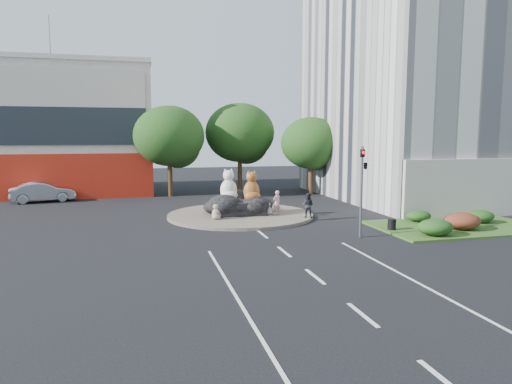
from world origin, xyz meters
TOP-DOWN VIEW (x-y plane):
  - ground at (0.00, 0.00)m, footprint 120.00×120.00m
  - roundabout_island at (0.00, 10.00)m, footprint 10.00×10.00m
  - rock_plinth at (0.00, 10.00)m, footprint 3.20×2.60m
  - shophouse_block at (-18.00, 27.91)m, footprint 25.20×12.30m
  - grass_verge at (12.00, 3.00)m, footprint 10.00×6.00m
  - tree_left at (-3.93, 22.06)m, footprint 6.46×6.46m
  - tree_mid at (3.07, 24.06)m, footprint 6.84×6.84m
  - tree_right at (9.07, 20.06)m, footprint 5.70×5.70m
  - hedge_near_green at (9.00, 1.00)m, footprint 2.00×1.60m
  - hedge_red at (11.50, 2.00)m, footprint 2.20×1.76m
  - hedge_mid_green at (14.00, 3.50)m, footprint 1.80×1.44m
  - hedge_back_green at (10.50, 4.80)m, footprint 1.60×1.28m
  - traffic_light at (5.10, 2.00)m, footprint 0.44×1.24m
  - street_lamp at (12.82, 8.00)m, footprint 2.34×0.22m
  - cat_white at (-0.77, 10.22)m, footprint 1.41×1.24m
  - cat_tabby at (0.70, 9.61)m, footprint 1.34×1.18m
  - kitten_calico at (-1.98, 8.32)m, footprint 0.82×0.80m
  - kitten_white at (1.80, 9.26)m, footprint 0.66×0.64m
  - pedestrian_pink at (2.33, 9.00)m, footprint 0.71×0.60m
  - pedestrian_dark at (4.00, 7.49)m, footprint 1.00×0.96m
  - parked_car at (-14.67, 20.92)m, footprint 5.37×2.94m
  - litter_bin at (7.50, 2.96)m, footprint 0.49×0.49m

SIDE VIEW (x-z plane):
  - ground at x=0.00m, z-range 0.00..0.00m
  - grass_verge at x=12.00m, z-range 0.00..0.12m
  - roundabout_island at x=0.00m, z-range 0.00..0.20m
  - litter_bin at x=7.50m, z-range 0.12..0.76m
  - hedge_back_green at x=10.50m, z-range 0.12..0.84m
  - hedge_mid_green at x=14.00m, z-range 0.12..0.93m
  - hedge_near_green at x=9.00m, z-range 0.12..1.02m
  - hedge_red at x=11.50m, z-range 0.12..1.11m
  - kitten_white at x=1.80m, z-range 0.20..1.05m
  - rock_plinth at x=0.00m, z-range 0.20..1.10m
  - kitten_calico at x=-1.98m, z-range 0.20..1.23m
  - parked_car at x=-14.67m, z-range 0.00..1.68m
  - pedestrian_dark at x=4.00m, z-range 0.20..1.83m
  - pedestrian_pink at x=2.33m, z-range 0.20..1.86m
  - cat_tabby at x=0.70m, z-range 1.10..3.23m
  - cat_white at x=-0.77m, z-range 1.10..3.34m
  - traffic_light at x=5.10m, z-range 1.12..6.12m
  - street_lamp at x=12.82m, z-range 0.52..8.58m
  - tree_right at x=9.07m, z-range 0.98..8.28m
  - tree_left at x=-3.93m, z-range 1.11..9.38m
  - tree_mid at x=3.07m, z-range 1.18..9.94m
  - shophouse_block at x=-18.00m, z-range -2.52..14.88m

